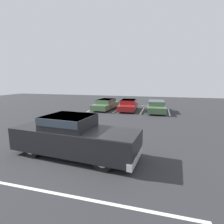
% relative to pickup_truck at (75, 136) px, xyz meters
% --- Properties ---
extents(ground_plane, '(60.00, 60.00, 0.00)m').
position_rel_pickup_truck_xyz_m(ground_plane, '(-0.23, -0.23, -0.90)').
color(ground_plane, '#2D2D30').
extents(stall_stripe_a, '(0.12, 4.36, 0.01)m').
position_rel_pickup_truck_xyz_m(stall_stripe_a, '(-3.93, 12.42, -0.89)').
color(stall_stripe_a, white).
rests_on(stall_stripe_a, ground_plane).
extents(stall_stripe_b, '(0.12, 4.36, 0.01)m').
position_rel_pickup_truck_xyz_m(stall_stripe_b, '(-1.13, 12.42, -0.89)').
color(stall_stripe_b, white).
rests_on(stall_stripe_b, ground_plane).
extents(stall_stripe_c, '(0.12, 4.36, 0.01)m').
position_rel_pickup_truck_xyz_m(stall_stripe_c, '(1.68, 12.42, -0.89)').
color(stall_stripe_c, white).
rests_on(stall_stripe_c, ground_plane).
extents(stall_stripe_d, '(0.12, 4.36, 0.01)m').
position_rel_pickup_truck_xyz_m(stall_stripe_d, '(4.48, 12.42, -0.89)').
color(stall_stripe_d, white).
rests_on(stall_stripe_d, ground_plane).
extents(aisle_stripe_foreground, '(9.67, 0.12, 0.01)m').
position_rel_pickup_truck_xyz_m(aisle_stripe_foreground, '(-0.02, -2.59, -0.89)').
color(aisle_stripe_foreground, white).
rests_on(aisle_stripe_foreground, ground_plane).
extents(pickup_truck, '(5.77, 2.42, 1.81)m').
position_rel_pickup_truck_xyz_m(pickup_truck, '(0.00, 0.00, 0.00)').
color(pickup_truck, black).
rests_on(pickup_truck, ground_plane).
extents(parked_sedan_a, '(2.12, 4.73, 1.17)m').
position_rel_pickup_truck_xyz_m(parked_sedan_a, '(-2.45, 12.30, -0.27)').
color(parked_sedan_a, '#4C6B47').
rests_on(parked_sedan_a, ground_plane).
extents(parked_sedan_b, '(1.89, 4.37, 1.20)m').
position_rel_pickup_truck_xyz_m(parked_sedan_b, '(0.16, 12.27, -0.26)').
color(parked_sedan_b, maroon).
rests_on(parked_sedan_b, ground_plane).
extents(parked_sedan_c, '(1.98, 4.79, 1.18)m').
position_rel_pickup_truck_xyz_m(parked_sedan_c, '(3.15, 12.21, -0.27)').
color(parked_sedan_c, '#4C6B47').
rests_on(parked_sedan_c, ground_plane).
extents(wheel_stop_curb, '(1.99, 0.20, 0.14)m').
position_rel_pickup_truck_xyz_m(wheel_stop_curb, '(2.26, 15.25, -0.83)').
color(wheel_stop_curb, '#B7B2A8').
rests_on(wheel_stop_curb, ground_plane).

